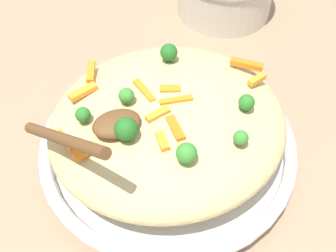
{
  "coord_description": "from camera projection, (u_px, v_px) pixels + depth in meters",
  "views": [
    {
      "loc": [
        0.13,
        0.32,
        0.48
      ],
      "look_at": [
        0.0,
        0.0,
        0.06
      ],
      "focal_mm": 45.25,
      "sensor_mm": 36.0,
      "label": 1
    }
  ],
  "objects": [
    {
      "name": "broccoli_floret_4",
      "position": [
        241.0,
        138.0,
        0.47
      ],
      "size": [
        0.02,
        0.02,
        0.02
      ],
      "color": "#377928",
      "rests_on": "pasta_mound"
    },
    {
      "name": "carrot_piece_10",
      "position": [
        257.0,
        79.0,
        0.54
      ],
      "size": [
        0.03,
        0.02,
        0.01
      ],
      "primitive_type": "cube",
      "rotation": [
        0.0,
        0.0,
        3.43
      ],
      "color": "orange",
      "rests_on": "pasta_mound"
    },
    {
      "name": "carrot_piece_2",
      "position": [
        144.0,
        91.0,
        0.52
      ],
      "size": [
        0.02,
        0.04,
        0.01
      ],
      "primitive_type": "cube",
      "rotation": [
        0.0,
        0.0,
        4.89
      ],
      "color": "orange",
      "rests_on": "pasta_mound"
    },
    {
      "name": "carrot_piece_0",
      "position": [
        158.0,
        114.0,
        0.49
      ],
      "size": [
        0.03,
        0.01,
        0.01
      ],
      "primitive_type": "cube",
      "rotation": [
        0.0,
        0.0,
        0.2
      ],
      "color": "orange",
      "rests_on": "pasta_mound"
    },
    {
      "name": "carrot_piece_9",
      "position": [
        83.0,
        92.0,
        0.52
      ],
      "size": [
        0.04,
        0.02,
        0.01
      ],
      "primitive_type": "cube",
      "rotation": [
        0.0,
        0.0,
        0.29
      ],
      "color": "orange",
      "rests_on": "pasta_mound"
    },
    {
      "name": "broccoli_floret_6",
      "position": [
        169.0,
        53.0,
        0.55
      ],
      "size": [
        0.02,
        0.02,
        0.03
      ],
      "color": "#205B1C",
      "rests_on": "pasta_mound"
    },
    {
      "name": "serving_spoon",
      "position": [
        99.0,
        129.0,
        0.45
      ],
      "size": [
        0.13,
        0.13,
        0.09
      ],
      "color": "brown",
      "rests_on": "pasta_mound"
    },
    {
      "name": "ground_plane",
      "position": [
        168.0,
        155.0,
        0.59
      ],
      "size": [
        2.4,
        2.4,
        0.0
      ],
      "primitive_type": "plane",
      "color": "#9E7F60"
    },
    {
      "name": "serving_bowl",
      "position": [
        168.0,
        146.0,
        0.57
      ],
      "size": [
        0.34,
        0.34,
        0.04
      ],
      "color": "silver",
      "rests_on": "ground_plane"
    },
    {
      "name": "carrot_piece_7",
      "position": [
        162.0,
        141.0,
        0.47
      ],
      "size": [
        0.01,
        0.03,
        0.01
      ],
      "primitive_type": "cube",
      "rotation": [
        0.0,
        0.0,
        1.51
      ],
      "color": "orange",
      "rests_on": "pasta_mound"
    },
    {
      "name": "broccoli_floret_1",
      "position": [
        83.0,
        115.0,
        0.49
      ],
      "size": [
        0.02,
        0.02,
        0.02
      ],
      "color": "#296820",
      "rests_on": "pasta_mound"
    },
    {
      "name": "broccoli_floret_0",
      "position": [
        126.0,
        129.0,
        0.46
      ],
      "size": [
        0.03,
        0.03,
        0.03
      ],
      "color": "#205B1C",
      "rests_on": "pasta_mound"
    },
    {
      "name": "carrot_piece_6",
      "position": [
        247.0,
        64.0,
        0.55
      ],
      "size": [
        0.04,
        0.04,
        0.01
      ],
      "primitive_type": "cube",
      "rotation": [
        0.0,
        0.0,
        2.42
      ],
      "color": "orange",
      "rests_on": "pasta_mound"
    },
    {
      "name": "pasta_mound",
      "position": [
        168.0,
        123.0,
        0.53
      ],
      "size": [
        0.3,
        0.28,
        0.07
      ],
      "primitive_type": "ellipsoid",
      "color": "#D1BA7A",
      "rests_on": "serving_bowl"
    },
    {
      "name": "carrot_piece_3",
      "position": [
        66.0,
        140.0,
        0.47
      ],
      "size": [
        0.02,
        0.03,
        0.01
      ],
      "primitive_type": "cube",
      "rotation": [
        0.0,
        0.0,
        5.01
      ],
      "color": "orange",
      "rests_on": "pasta_mound"
    },
    {
      "name": "broccoli_floret_5",
      "position": [
        126.0,
        96.0,
        0.5
      ],
      "size": [
        0.02,
        0.02,
        0.02
      ],
      "color": "#377928",
      "rests_on": "pasta_mound"
    },
    {
      "name": "broccoli_floret_2",
      "position": [
        247.0,
        102.0,
        0.5
      ],
      "size": [
        0.02,
        0.02,
        0.02
      ],
      "color": "#296820",
      "rests_on": "pasta_mound"
    },
    {
      "name": "carrot_piece_11",
      "position": [
        177.0,
        102.0,
        0.5
      ],
      "size": [
        0.04,
        0.01,
        0.01
      ],
      "primitive_type": "cube",
      "rotation": [
        0.0,
        0.0,
        2.99
      ],
      "color": "orange",
      "rests_on": "pasta_mound"
    },
    {
      "name": "carrot_piece_5",
      "position": [
        84.0,
        151.0,
        0.46
      ],
      "size": [
        0.03,
        0.02,
        0.01
      ],
      "primitive_type": "cube",
      "rotation": [
        0.0,
        0.0,
        3.39
      ],
      "color": "orange",
      "rests_on": "pasta_mound"
    },
    {
      "name": "carrot_piece_8",
      "position": [
        91.0,
        72.0,
        0.55
      ],
      "size": [
        0.02,
        0.04,
        0.01
      ],
      "primitive_type": "cube",
      "rotation": [
        0.0,
        0.0,
        4.38
      ],
      "color": "orange",
      "rests_on": "pasta_mound"
    },
    {
      "name": "broccoli_floret_3",
      "position": [
        186.0,
        153.0,
        0.45
      ],
      "size": [
        0.02,
        0.02,
        0.03
      ],
      "color": "#377928",
      "rests_on": "pasta_mound"
    },
    {
      "name": "carrot_piece_1",
      "position": [
        175.0,
        128.0,
        0.48
      ],
      "size": [
        0.01,
        0.04,
        0.01
      ],
      "primitive_type": "cube",
      "rotation": [
        0.0,
        0.0,
        4.71
      ],
      "color": "orange",
      "rests_on": "pasta_mound"
    },
    {
      "name": "carrot_piece_4",
      "position": [
        170.0,
        89.0,
        0.52
      ],
      "size": [
        0.03,
        0.02,
        0.01
      ],
      "primitive_type": "cube",
      "rotation": [
        0.0,
        0.0,
        5.93
      ],
      "color": "orange",
      "rests_on": "pasta_mound"
    }
  ]
}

